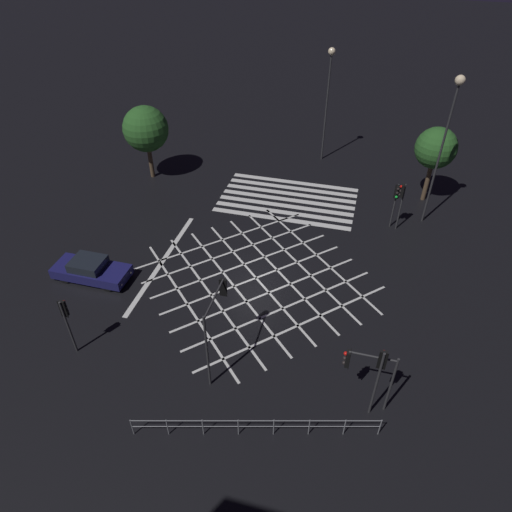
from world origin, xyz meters
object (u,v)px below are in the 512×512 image
object	(u,v)px
traffic_light_nw_cross	(380,370)
waiting_car	(91,270)
traffic_light_ne_cross	(66,316)
traffic_light_median_north	(216,314)
street_lamp_far	(449,120)
traffic_light_nw_main	(365,368)
traffic_light_sw_cross	(396,198)
street_lamp_west	(329,81)
street_tree_near	(146,129)
street_tree_far	(436,148)
traffic_light_sw_main	(401,197)

from	to	relation	value
traffic_light_nw_cross	waiting_car	world-z (taller)	traffic_light_nw_cross
traffic_light_ne_cross	traffic_light_median_north	world-z (taller)	traffic_light_median_north
street_lamp_far	traffic_light_nw_main	bearing A→B (deg)	79.08
traffic_light_sw_cross	traffic_light_median_north	size ratio (longest dim) A/B	0.73
street_lamp_west	street_tree_near	distance (m)	14.68
traffic_light_nw_main	street_tree_far	distance (m)	19.41
traffic_light_ne_cross	street_tree_far	bearing A→B (deg)	-41.19
street_tree_far	street_lamp_far	bearing A→B (deg)	88.08
traffic_light_median_north	waiting_car	xyz separation A→B (m)	(9.33, -3.96, -2.69)
traffic_light_sw_cross	street_tree_near	world-z (taller)	street_tree_near
traffic_light_sw_cross	waiting_car	world-z (taller)	traffic_light_sw_cross
street_lamp_west	street_tree_near	bearing A→B (deg)	27.49
traffic_light_nw_cross	street_tree_near	bearing A→B (deg)	46.90
traffic_light_median_north	waiting_car	world-z (taller)	traffic_light_median_north
street_lamp_west	street_tree_near	size ratio (longest dim) A/B	1.57
traffic_light_nw_cross	street_tree_near	distance (m)	25.45
traffic_light_ne_cross	traffic_light_nw_main	world-z (taller)	traffic_light_nw_main
traffic_light_ne_cross	traffic_light_nw_main	distance (m)	13.94
street_lamp_far	street_tree_far	bearing A→B (deg)	-91.92
street_lamp_west	traffic_light_sw_cross	bearing A→B (deg)	123.85
traffic_light_nw_cross	street_tree_near	world-z (taller)	street_tree_near
traffic_light_sw_main	street_lamp_west	bearing A→B (deg)	-55.03
traffic_light_nw_cross	street_lamp_far	distance (m)	17.10
street_tree_near	waiting_car	bearing A→B (deg)	98.70
traffic_light_nw_main	traffic_light_sw_cross	bearing A→B (deg)	-93.59
street_lamp_far	waiting_car	xyz separation A→B (m)	(19.20, 11.45, -6.74)
traffic_light_ne_cross	traffic_light_nw_main	bearing A→B (deg)	-87.94
traffic_light_median_north	street_tree_near	bearing A→B (deg)	34.31
traffic_light_ne_cross	street_tree_near	bearing A→B (deg)	13.04
traffic_light_nw_cross	street_tree_far	bearing A→B (deg)	-7.82
street_lamp_west	street_tree_far	xyz separation A→B (m)	(-8.39, 4.71, -2.47)
traffic_light_sw_main	waiting_car	world-z (taller)	traffic_light_sw_main
traffic_light_median_north	street_tree_far	size ratio (longest dim) A/B	0.80
street_tree_near	street_tree_far	size ratio (longest dim) A/B	1.03
traffic_light_ne_cross	street_lamp_far	distance (m)	24.26
traffic_light_sw_main	traffic_light_ne_cross	bearing A→B (deg)	44.85
traffic_light_ne_cross	waiting_car	xyz separation A→B (m)	(2.17, -5.10, -1.79)
traffic_light_ne_cross	street_tree_far	size ratio (longest dim) A/B	0.60
traffic_light_nw_main	waiting_car	bearing A→B (deg)	-15.94
traffic_light_ne_cross	traffic_light_median_north	size ratio (longest dim) A/B	0.75
traffic_light_nw_cross	street_lamp_west	xyz separation A→B (m)	(5.74, -24.04, 3.75)
street_tree_near	traffic_light_nw_main	bearing A→B (deg)	136.47
traffic_light_nw_cross	street_lamp_far	xyz separation A→B (m)	(-2.55, -16.30, 4.51)
street_lamp_west	street_tree_far	distance (m)	9.94
street_lamp_west	traffic_light_sw_main	bearing A→B (deg)	124.97
traffic_light_nw_cross	street_tree_near	size ratio (longest dim) A/B	0.69
traffic_light_nw_cross	street_tree_far	distance (m)	19.55
traffic_light_sw_main	traffic_light_sw_cross	size ratio (longest dim) A/B	1.05
traffic_light_median_north	waiting_car	size ratio (longest dim) A/B	0.99
traffic_light_sw_main	street_tree_far	distance (m)	5.17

